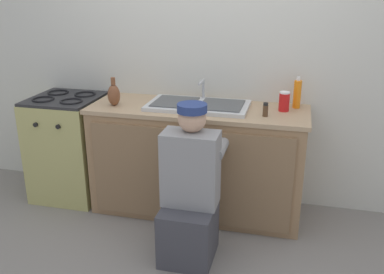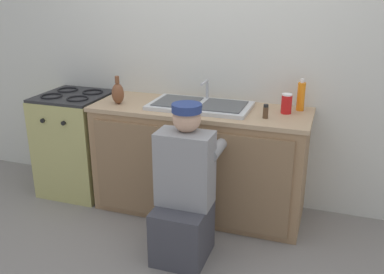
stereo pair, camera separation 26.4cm
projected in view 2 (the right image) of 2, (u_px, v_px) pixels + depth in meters
The scene contains 11 objects.
ground_plane at pixel (188, 225), 3.45m from camera, with size 12.00×12.00×0.00m, color gray.
back_wall at pixel (213, 58), 3.60m from camera, with size 6.00×0.10×2.50m, color silver.
counter_cabinet at pixel (199, 162), 3.56m from camera, with size 1.71×0.62×0.87m.
countertop at pixel (200, 110), 3.41m from camera, with size 1.75×0.62×0.03m, color tan.
sink_double_basin at pixel (200, 105), 3.40m from camera, with size 0.80×0.44×0.19m.
stove_range at pixel (77, 143), 3.92m from camera, with size 0.58×0.62×0.93m.
plumber_person at pixel (184, 196), 2.95m from camera, with size 0.42×0.61×1.10m.
soap_bottle_orange at pixel (301, 96), 3.29m from camera, with size 0.06×0.06×0.25m.
soda_cup_red at pixel (287, 104), 3.23m from camera, with size 0.08×0.08×0.15m.
spice_bottle_pepper at pixel (266, 112), 3.12m from camera, with size 0.04×0.04×0.10m.
vase_decorative at pixel (118, 93), 3.48m from camera, with size 0.10×0.10×0.23m.
Camera 2 is at (1.00, -2.83, 1.85)m, focal length 40.00 mm.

